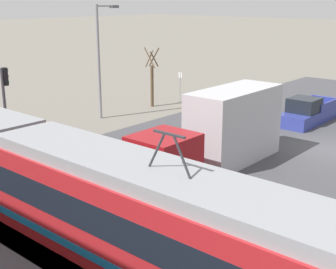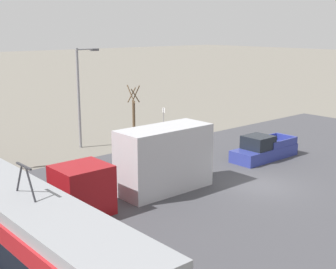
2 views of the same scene
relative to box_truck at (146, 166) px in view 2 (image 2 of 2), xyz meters
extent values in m
plane|color=slate|center=(-3.24, -6.07, -1.77)|extent=(320.00, 320.00, 0.00)
cube|color=#424247|center=(-3.24, -6.07, -1.73)|extent=(23.57, 44.76, 0.08)
cube|color=gray|center=(-3.24, 8.09, -1.62)|extent=(71.83, 0.10, 0.14)
cube|color=#B21E23|center=(-4.38, 8.81, -0.24)|extent=(14.28, 2.69, 2.91)
cube|color=black|center=(-4.38, 8.81, 0.11)|extent=(13.86, 2.72, 0.97)
cube|color=#1970AD|center=(-4.38, 8.81, -1.14)|extent=(14.14, 2.73, 0.28)
cube|color=gray|center=(-4.38, 8.81, 1.42)|extent=(14.28, 2.47, 0.42)
cylinder|color=#2D2D33|center=(-4.83, 8.81, 2.18)|extent=(0.66, 0.07, 1.15)
cylinder|color=#2D2D33|center=(-3.93, 8.81, 2.18)|extent=(0.66, 0.07, 1.15)
cube|color=#2D2D33|center=(-4.38, 8.81, 2.73)|extent=(1.10, 0.08, 0.06)
cube|color=maroon|center=(0.00, 4.05, -0.45)|extent=(2.30, 2.59, 2.50)
cube|color=#B2B2B7|center=(0.00, -1.29, 0.14)|extent=(2.30, 5.50, 3.67)
cube|color=#196B38|center=(1.16, -1.29, 0.51)|extent=(0.02, 2.75, 0.92)
cube|color=navy|center=(0.34, -10.88, -1.27)|extent=(1.93, 5.35, 0.84)
cube|color=black|center=(0.34, -10.14, -0.39)|extent=(1.78, 1.82, 0.91)
cube|color=navy|center=(1.22, -12.01, -0.60)|extent=(0.12, 2.67, 0.49)
cube|color=navy|center=(-0.55, -12.01, -0.60)|extent=(0.12, 2.67, 0.49)
cube|color=navy|center=(0.34, -13.45, -0.60)|extent=(1.78, 0.21, 0.49)
cube|color=red|center=(1.09, -13.53, -1.02)|extent=(0.14, 0.04, 0.18)
cylinder|color=brown|center=(11.62, -7.87, -0.20)|extent=(0.24, 0.24, 3.15)
cylinder|color=brown|center=(11.87, -7.87, 1.88)|extent=(0.09, 0.89, 1.21)
cylinder|color=brown|center=(11.62, -7.62, 1.99)|extent=(1.07, 0.09, 1.47)
cylinder|color=brown|center=(11.37, -7.87, 1.88)|extent=(0.09, 0.89, 1.21)
cylinder|color=brown|center=(11.62, -8.12, 1.99)|extent=(1.07, 0.09, 1.47)
cylinder|color=gray|center=(11.85, -2.84, 2.05)|extent=(0.20, 0.20, 7.65)
cylinder|color=gray|center=(11.85, -3.64, 5.76)|extent=(0.12, 1.60, 0.12)
cube|color=#515156|center=(11.85, -4.39, 5.70)|extent=(0.36, 0.60, 0.18)
cylinder|color=gray|center=(11.37, -10.93, -0.63)|extent=(0.06, 0.06, 2.29)
cube|color=white|center=(11.37, -10.96, 0.30)|extent=(0.32, 0.02, 0.44)
cube|color=red|center=(11.37, -10.97, 0.30)|extent=(0.31, 0.01, 0.10)
camera|label=1|loc=(-12.25, 18.01, 6.27)|focal=50.00mm
camera|label=2|loc=(-19.28, 15.17, 7.41)|focal=50.00mm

